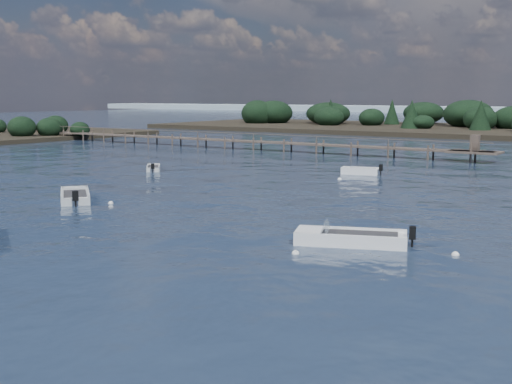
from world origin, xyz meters
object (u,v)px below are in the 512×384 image
Objects in this scene: tender_far_grey at (153,169)px; dinghy_mid_grey at (75,198)px; dinghy_mid_white_a at (350,241)px; jetty at (257,142)px; tender_far_white at (360,172)px.

dinghy_mid_grey reaches higher than tender_far_grey.
tender_far_grey is at bearing 115.65° from dinghy_mid_grey.
tender_far_grey is at bearing 148.83° from dinghy_mid_white_a.
tender_far_grey is 23.30m from jetty.
jetty is at bearing 100.63° from tender_far_grey.
tender_far_white is 0.05× the size of jetty.
jetty is (-30.95, 39.01, 0.83)m from dinghy_mid_white_a.
dinghy_mid_grey is (-9.17, -22.30, 0.00)m from tender_far_white.
dinghy_mid_grey is (-19.54, 1.30, 0.01)m from dinghy_mid_white_a.
tender_far_grey is 16.45m from dinghy_mid_grey.
dinghy_mid_white_a is 19.58m from dinghy_mid_grey.
dinghy_mid_white_a reaches higher than tender_far_white.
tender_far_grey is 0.62× the size of dinghy_mid_grey.
dinghy_mid_grey is 39.41m from jetty.
dinghy_mid_grey is 0.07× the size of jetty.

